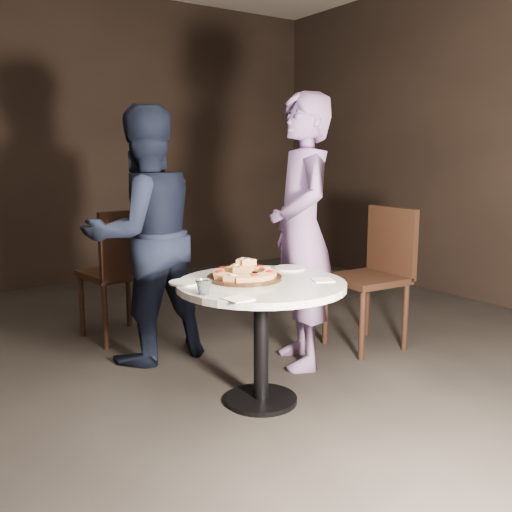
# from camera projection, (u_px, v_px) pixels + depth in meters

# --- Properties ---
(floor) EXTENTS (7.00, 7.00, 0.00)m
(floor) POSITION_uv_depth(u_px,v_px,m) (244.00, 400.00, 3.14)
(floor) COLOR black
(floor) RESTS_ON ground
(table) EXTENTS (1.11, 1.11, 0.67)m
(table) POSITION_uv_depth(u_px,v_px,m) (261.00, 305.00, 3.03)
(table) COLOR black
(table) RESTS_ON ground
(serving_board) EXTENTS (0.49, 0.49, 0.02)m
(serving_board) POSITION_uv_depth(u_px,v_px,m) (244.00, 278.00, 3.06)
(serving_board) COLOR black
(serving_board) RESTS_ON table
(focaccia_pile) EXTENTS (0.36, 0.36, 0.10)m
(focaccia_pile) POSITION_uv_depth(u_px,v_px,m) (244.00, 271.00, 3.06)
(focaccia_pile) COLOR #C2864B
(focaccia_pile) RESTS_ON serving_board
(plate_left) EXTENTS (0.18, 0.18, 0.01)m
(plate_left) POSITION_uv_depth(u_px,v_px,m) (186.00, 282.00, 2.96)
(plate_left) COLOR white
(plate_left) RESTS_ON table
(plate_right) EXTENTS (0.23, 0.23, 0.01)m
(plate_right) POSITION_uv_depth(u_px,v_px,m) (290.00, 268.00, 3.34)
(plate_right) COLOR white
(plate_right) RESTS_ON table
(water_glass) EXTENTS (0.08, 0.08, 0.07)m
(water_glass) POSITION_uv_depth(u_px,v_px,m) (204.00, 287.00, 2.72)
(water_glass) COLOR silver
(water_glass) RESTS_ON table
(napkin_near) EXTENTS (0.12, 0.12, 0.01)m
(napkin_near) POSITION_uv_depth(u_px,v_px,m) (238.00, 299.00, 2.63)
(napkin_near) COLOR white
(napkin_near) RESTS_ON table
(napkin_far) EXTENTS (0.14, 0.14, 0.01)m
(napkin_far) POSITION_uv_depth(u_px,v_px,m) (323.00, 280.00, 3.03)
(napkin_far) COLOR white
(napkin_far) RESTS_ON table
(chair_far) EXTENTS (0.50, 0.52, 0.96)m
(chair_far) POSITION_uv_depth(u_px,v_px,m) (122.00, 266.00, 4.08)
(chair_far) COLOR black
(chair_far) RESTS_ON ground
(chair_right) EXTENTS (0.50, 0.48, 0.98)m
(chair_right) POSITION_uv_depth(u_px,v_px,m) (377.00, 267.00, 3.98)
(chair_right) COLOR black
(chair_right) RESTS_ON ground
(diner_navy) EXTENTS (0.84, 0.67, 1.64)m
(diner_navy) POSITION_uv_depth(u_px,v_px,m) (144.00, 236.00, 3.66)
(diner_navy) COLOR black
(diner_navy) RESTS_ON ground
(diner_teal) EXTENTS (0.62, 0.73, 1.71)m
(diner_teal) POSITION_uv_depth(u_px,v_px,m) (302.00, 232.00, 3.56)
(diner_teal) COLOR slate
(diner_teal) RESTS_ON ground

